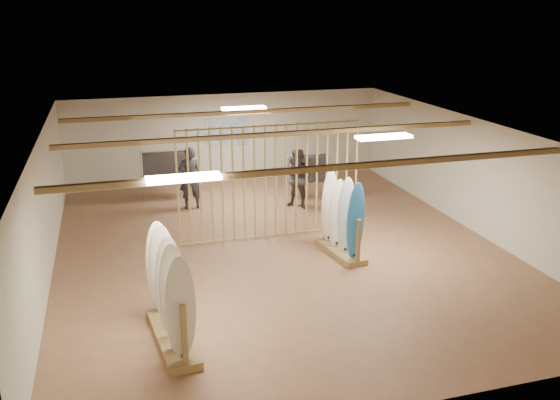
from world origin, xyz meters
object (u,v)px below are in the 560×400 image
object	(u,v)px
shopper_a	(190,174)
rack_right	(341,229)
rack_left	(171,306)
clothing_rack_a	(166,168)
shopper_b	(299,175)
clothing_rack_b	(308,169)

from	to	relation	value
shopper_a	rack_right	bearing A→B (deg)	124.99
rack_left	clothing_rack_a	world-z (taller)	rack_left
rack_right	shopper_a	size ratio (longest dim) A/B	0.91
rack_right	shopper_a	xyz separation A→B (m)	(-2.78, 4.23, 0.38)
rack_right	shopper_b	bearing A→B (deg)	80.41
shopper_b	rack_right	bearing A→B (deg)	-51.10
rack_left	clothing_rack_a	bearing A→B (deg)	78.72
shopper_b	rack_left	bearing A→B (deg)	-84.12
clothing_rack_a	clothing_rack_b	distance (m)	4.09
clothing_rack_a	clothing_rack_b	xyz separation A→B (m)	(3.99, -0.89, -0.11)
clothing_rack_b	shopper_b	xyz separation A→B (m)	(-0.55, -0.86, 0.08)
rack_left	rack_right	size ratio (longest dim) A/B	1.14
clothing_rack_b	rack_left	bearing A→B (deg)	-122.32
clothing_rack_a	clothing_rack_b	world-z (taller)	clothing_rack_a
clothing_rack_b	shopper_a	distance (m)	3.44
shopper_a	clothing_rack_a	bearing A→B (deg)	-57.23
rack_left	shopper_a	world-z (taller)	shopper_a
rack_right	shopper_b	world-z (taller)	shopper_b
rack_right	shopper_a	bearing A→B (deg)	115.39
rack_right	clothing_rack_b	bearing A→B (deg)	73.38
rack_left	clothing_rack_a	size ratio (longest dim) A/B	1.38
clothing_rack_b	clothing_rack_a	bearing A→B (deg)	169.59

